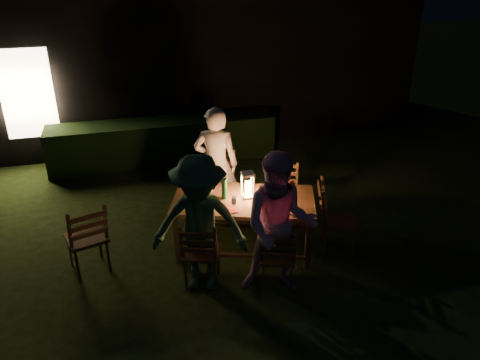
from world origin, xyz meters
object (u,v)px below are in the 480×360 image
object	(u,v)px
chair_far_right	(284,204)
chair_spare	(89,249)
person_opp_right	(279,226)
dining_table	(244,204)
chair_near_right	(277,267)
bottle_bucket_a	(217,152)
chair_end	(336,231)
side_table	(219,166)
bottle_bucket_b	(222,149)
chair_far_left	(217,199)
bottle_table	(224,189)
ice_bucket	(219,154)
person_opp_left	(200,225)
chair_near_left	(202,263)
person_house_side	(216,165)
lantern	(248,186)

from	to	relation	value
chair_far_right	chair_spare	xyz separation A→B (m)	(-2.75, -0.53, 0.04)
person_opp_right	dining_table	bearing A→B (deg)	118.76
chair_near_right	bottle_bucket_a	bearing A→B (deg)	116.58
chair_end	side_table	world-z (taller)	chair_end
chair_spare	bottle_bucket_b	xyz separation A→B (m)	(2.01, 1.34, 0.59)
chair_far_left	bottle_table	size ratio (longest dim) A/B	3.81
bottle_bucket_b	chair_near_right	bearing A→B (deg)	-86.08
ice_bucket	bottle_bucket_b	xyz separation A→B (m)	(0.05, 0.04, 0.05)
chair_far_left	chair_spare	distance (m)	2.00
dining_table	person_opp_left	world-z (taller)	person_opp_left
chair_far_left	bottle_bucket_a	xyz separation A→B (m)	(0.10, 0.41, 0.58)
chair_near_left	person_opp_left	xyz separation A→B (m)	(-0.02, -0.05, 0.56)
person_house_side	side_table	distance (m)	0.48
chair_far_right	person_opp_left	world-z (taller)	person_opp_left
chair_spare	person_opp_left	distance (m)	1.55
chair_near_right	person_opp_right	distance (m)	0.60
bottle_bucket_a	dining_table	bearing A→B (deg)	-86.69
chair_spare	ice_bucket	distance (m)	2.42
dining_table	chair_near_right	bearing A→B (deg)	-59.68
chair_near_left	chair_end	size ratio (longest dim) A/B	0.91
side_table	ice_bucket	bearing A→B (deg)	97.13
chair_far_left	bottle_bucket_a	bearing A→B (deg)	-77.49
chair_end	chair_far_right	bearing A→B (deg)	-136.36
chair_near_left	chair_spare	world-z (taller)	chair_spare
chair_spare	chair_far_left	bearing A→B (deg)	8.11
chair_near_right	chair_spare	bearing A→B (deg)	177.45
chair_near_left	chair_near_right	xyz separation A→B (m)	(0.85, -0.29, -0.02)
bottle_table	side_table	distance (m)	1.29
chair_far_left	chair_spare	size ratio (longest dim) A/B	1.03
bottle_table	lantern	bearing A→B (deg)	-9.26
chair_near_right	person_opp_left	distance (m)	1.07
bottle_table	chair_near_right	bearing A→B (deg)	-66.41
bottle_bucket_a	bottle_table	bearing A→B (deg)	-97.68
chair_far_right	person_house_side	world-z (taller)	person_house_side
person_house_side	side_table	world-z (taller)	person_house_side
chair_near_right	chair_far_right	world-z (taller)	chair_near_right
bottle_table	ice_bucket	world-z (taller)	bottle_table
chair_near_left	chair_far_left	distance (m)	1.54
chair_far_left	side_table	size ratio (longest dim) A/B	1.44
person_opp_left	chair_spare	bearing A→B (deg)	171.98
chair_far_left	bottle_bucket_a	world-z (taller)	chair_far_left
chair_far_left	bottle_table	world-z (taller)	chair_far_left
chair_spare	chair_near_left	bearing A→B (deg)	-41.91
chair_end	ice_bucket	bearing A→B (deg)	-124.46
chair_end	bottle_table	distance (m)	1.59
chair_near_right	bottle_bucket_b	xyz separation A→B (m)	(-0.15, 2.24, 0.63)
person_opp_left	ice_bucket	size ratio (longest dim) A/B	5.67
chair_far_right	chair_near_left	bearing A→B (deg)	56.54
dining_table	chair_end	size ratio (longest dim) A/B	1.93
lantern	bottle_table	world-z (taller)	lantern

